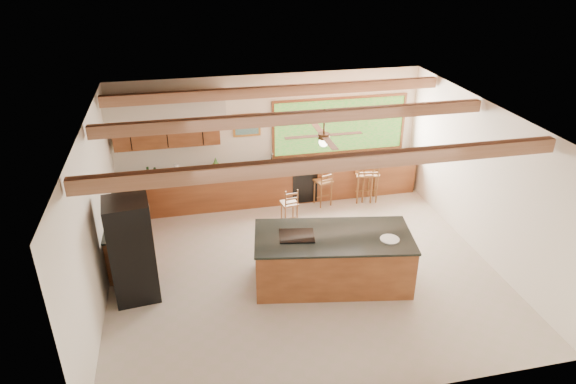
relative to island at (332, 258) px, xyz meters
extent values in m
plane|color=#BFAE9E|center=(-0.43, 0.53, -0.49)|extent=(7.20, 7.20, 0.00)
cube|color=white|center=(-0.43, 3.78, 1.01)|extent=(7.20, 0.04, 3.00)
cube|color=white|center=(-0.43, -2.72, 1.01)|extent=(7.20, 0.04, 3.00)
cube|color=white|center=(-4.03, 0.53, 1.01)|extent=(0.04, 6.50, 3.00)
cube|color=white|center=(3.17, 0.53, 1.01)|extent=(0.04, 6.50, 3.00)
cube|color=#9F704F|center=(-0.43, 0.53, 2.51)|extent=(7.20, 6.50, 0.04)
cube|color=#A17050|center=(-0.43, -1.07, 2.37)|extent=(7.10, 0.15, 0.22)
cube|color=#A17050|center=(-0.43, 1.03, 2.37)|extent=(7.10, 0.15, 0.22)
cube|color=#A17050|center=(-0.43, 2.83, 2.37)|extent=(7.10, 0.15, 0.22)
cube|color=brown|center=(-2.78, 3.59, 1.41)|extent=(2.30, 0.35, 0.70)
cube|color=beige|center=(-2.78, 3.52, 2.01)|extent=(2.60, 0.50, 0.48)
cylinder|color=#FFEABF|center=(-3.48, 3.52, 1.78)|extent=(0.10, 0.10, 0.01)
cylinder|color=#FFEABF|center=(-2.08, 3.52, 1.78)|extent=(0.10, 0.10, 0.01)
cube|color=#6EA23A|center=(1.27, 3.75, 1.18)|extent=(3.20, 0.04, 1.30)
cube|color=gold|center=(-0.98, 3.75, 1.36)|extent=(0.64, 0.03, 0.54)
cube|color=#3F7260|center=(-0.98, 3.73, 1.36)|extent=(0.54, 0.01, 0.44)
cube|color=brown|center=(-0.43, 3.44, -0.05)|extent=(7.00, 0.65, 0.88)
cube|color=black|center=(-0.43, 3.44, 0.41)|extent=(7.04, 0.69, 0.04)
cube|color=brown|center=(-3.69, 1.88, -0.05)|extent=(0.65, 2.35, 0.88)
cube|color=black|center=(-3.69, 1.88, 0.41)|extent=(0.69, 2.39, 0.04)
cube|color=black|center=(0.27, 3.11, -0.07)|extent=(0.60, 0.02, 0.78)
cube|color=silver|center=(-0.43, 3.44, 0.41)|extent=(0.50, 0.38, 0.03)
cylinder|color=silver|center=(-0.43, 3.64, 0.58)|extent=(0.03, 0.03, 0.30)
cylinder|color=silver|center=(-0.43, 3.54, 0.71)|extent=(0.03, 0.20, 0.03)
cylinder|color=white|center=(-2.65, 3.37, 0.56)|extent=(0.10, 0.10, 0.26)
cylinder|color=#1B3F19|center=(-3.29, 3.48, 0.53)|extent=(0.06, 0.06, 0.20)
cylinder|color=#1B3F19|center=(-3.13, 3.46, 0.52)|extent=(0.05, 0.05, 0.18)
cube|color=black|center=(2.42, 3.37, 0.48)|extent=(0.22, 0.18, 0.09)
cube|color=brown|center=(0.00, 0.00, -0.02)|extent=(2.94, 1.73, 0.93)
cube|color=black|center=(0.00, 0.00, 0.46)|extent=(2.99, 1.78, 0.04)
cube|color=black|center=(-0.64, 0.11, 0.50)|extent=(0.69, 0.59, 0.02)
cylinder|color=white|center=(0.92, -0.34, 0.49)|extent=(0.34, 0.34, 0.02)
cube|color=black|center=(-3.48, 0.33, 0.45)|extent=(0.80, 0.79, 1.89)
cube|color=silver|center=(-3.12, 0.33, 0.45)|extent=(0.03, 0.05, 1.73)
cube|color=brown|center=(-0.33, 2.13, 0.08)|extent=(0.38, 0.38, 0.04)
cylinder|color=brown|center=(-0.47, 1.99, -0.21)|extent=(0.03, 0.03, 0.56)
cylinder|color=brown|center=(-0.20, 1.99, -0.21)|extent=(0.03, 0.03, 0.56)
cylinder|color=brown|center=(-0.47, 2.26, -0.21)|extent=(0.03, 0.03, 0.56)
cylinder|color=brown|center=(-0.20, 2.26, -0.21)|extent=(0.03, 0.03, 0.56)
cube|color=brown|center=(1.67, 2.98, 0.22)|extent=(0.48, 0.48, 0.04)
cylinder|color=brown|center=(1.51, 2.81, -0.15)|extent=(0.04, 0.04, 0.69)
cylinder|color=brown|center=(1.84, 2.81, -0.15)|extent=(0.04, 0.04, 0.69)
cylinder|color=brown|center=(1.51, 3.14, -0.15)|extent=(0.04, 0.04, 0.69)
cylinder|color=brown|center=(1.84, 3.14, -0.15)|extent=(0.04, 0.04, 0.69)
cube|color=brown|center=(0.67, 2.98, 0.13)|extent=(0.46, 0.46, 0.04)
cylinder|color=brown|center=(0.52, 2.83, -0.19)|extent=(0.03, 0.03, 0.60)
cylinder|color=brown|center=(0.81, 2.83, -0.19)|extent=(0.03, 0.03, 0.60)
cylinder|color=brown|center=(0.52, 3.12, -0.19)|extent=(0.03, 0.03, 0.60)
cylinder|color=brown|center=(0.81, 3.12, -0.19)|extent=(0.03, 0.03, 0.60)
cube|color=brown|center=(1.82, 2.98, 0.21)|extent=(0.50, 0.50, 0.04)
cylinder|color=brown|center=(1.66, 2.81, -0.15)|extent=(0.04, 0.04, 0.68)
cylinder|color=brown|center=(1.99, 2.81, -0.15)|extent=(0.04, 0.04, 0.68)
cylinder|color=brown|center=(1.66, 3.14, -0.15)|extent=(0.04, 0.04, 0.68)
cylinder|color=brown|center=(1.99, 3.14, -0.15)|extent=(0.04, 0.04, 0.68)
camera|label=1|loc=(-2.46, -7.46, 5.24)|focal=32.00mm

